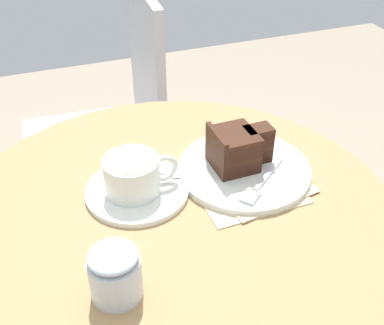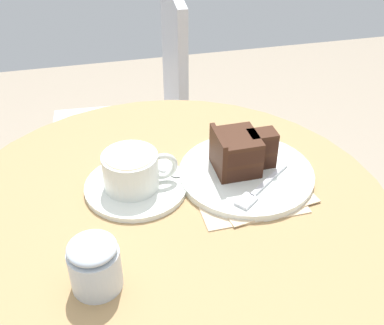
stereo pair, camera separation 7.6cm
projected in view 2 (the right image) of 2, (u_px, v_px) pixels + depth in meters
cafe_table at (170, 268)px, 0.80m from camera, size 0.70×0.70×0.73m
saucer at (136, 186)px, 0.77m from camera, size 0.16×0.16×0.01m
coffee_cup at (132, 170)px, 0.74m from camera, size 0.12×0.09×0.06m
teaspoon at (161, 170)px, 0.79m from camera, size 0.10×0.07×0.00m
cake_plate at (246, 174)px, 0.79m from camera, size 0.22×0.22×0.01m
cake_slice at (240, 152)px, 0.78m from camera, size 0.10×0.08×0.07m
fork at (258, 190)px, 0.74m from camera, size 0.11×0.10×0.00m
napkin at (248, 187)px, 0.77m from camera, size 0.19×0.17×0.00m
cafe_chair at (144, 114)px, 1.38m from camera, size 0.40×0.40×0.87m
sugar_pot at (95, 264)px, 0.59m from camera, size 0.06×0.06×0.08m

